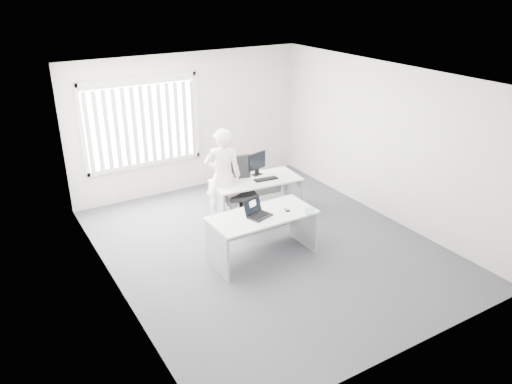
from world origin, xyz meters
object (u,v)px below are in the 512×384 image
desk_far (256,189)px  office_chair (240,200)px  desk_near (262,226)px  monitor (257,164)px  person (223,177)px  laptop (260,209)px

desk_far → office_chair: 0.36m
desk_near → monitor: (0.82, 1.53, 0.40)m
person → office_chair: bearing=-164.7°
laptop → office_chair: bearing=54.7°
person → monitor: bearing=-149.6°
office_chair → monitor: bearing=31.6°
monitor → desk_far: bearing=-137.7°
office_chair → desk_far: bearing=6.0°
person → desk_near: bearing=109.9°
desk_near → laptop: laptop is taller
desk_far → laptop: bearing=-113.9°
desk_near → office_chair: (0.38, 1.38, -0.18)m
desk_near → laptop: bearing=-146.5°
desk_near → person: 1.46m
desk_near → laptop: (-0.08, -0.05, 0.35)m
desk_near → laptop: size_ratio=4.74×
desk_far → office_chair: size_ratio=1.42×
laptop → person: bearing=67.1°
desk_near → desk_far: size_ratio=1.01×
desk_near → office_chair: bearing=74.0°
desk_near → monitor: 1.78m
office_chair → monitor: office_chair is taller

